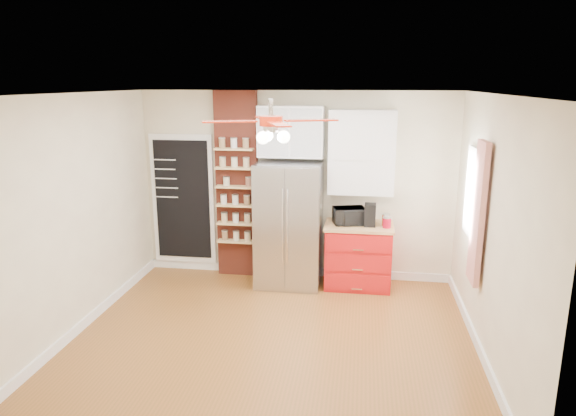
# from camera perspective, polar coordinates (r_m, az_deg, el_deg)

# --- Properties ---
(floor) EXTENTS (4.50, 4.50, 0.00)m
(floor) POSITION_cam_1_polar(r_m,az_deg,el_deg) (5.99, -1.70, -14.23)
(floor) COLOR brown
(floor) RESTS_ON ground
(ceiling) EXTENTS (4.50, 4.50, 0.00)m
(ceiling) POSITION_cam_1_polar(r_m,az_deg,el_deg) (5.28, -1.92, 12.57)
(ceiling) COLOR white
(ceiling) RESTS_ON wall_back
(wall_back) EXTENTS (4.50, 0.02, 2.70)m
(wall_back) POSITION_cam_1_polar(r_m,az_deg,el_deg) (7.40, 0.91, 2.45)
(wall_back) COLOR beige
(wall_back) RESTS_ON floor
(wall_front) EXTENTS (4.50, 0.02, 2.70)m
(wall_front) POSITION_cam_1_polar(r_m,az_deg,el_deg) (3.64, -7.41, -10.12)
(wall_front) COLOR beige
(wall_front) RESTS_ON floor
(wall_left) EXTENTS (0.02, 4.00, 2.70)m
(wall_left) POSITION_cam_1_polar(r_m,az_deg,el_deg) (6.27, -22.50, -0.76)
(wall_left) COLOR beige
(wall_left) RESTS_ON floor
(wall_right) EXTENTS (0.02, 4.00, 2.70)m
(wall_right) POSITION_cam_1_polar(r_m,az_deg,el_deg) (5.56, 21.71, -2.48)
(wall_right) COLOR beige
(wall_right) RESTS_ON floor
(chalkboard) EXTENTS (0.95, 0.05, 1.95)m
(chalkboard) POSITION_cam_1_polar(r_m,az_deg,el_deg) (7.82, -11.59, 0.91)
(chalkboard) COLOR white
(chalkboard) RESTS_ON wall_back
(brick_pillar) EXTENTS (0.60, 0.16, 2.70)m
(brick_pillar) POSITION_cam_1_polar(r_m,az_deg,el_deg) (7.48, -5.65, 2.51)
(brick_pillar) COLOR brown
(brick_pillar) RESTS_ON floor
(fridge) EXTENTS (0.90, 0.70, 1.75)m
(fridge) POSITION_cam_1_polar(r_m,az_deg,el_deg) (7.16, 0.11, -1.85)
(fridge) COLOR #A9A8AD
(fridge) RESTS_ON floor
(upper_glass_cabinet) EXTENTS (0.90, 0.35, 0.70)m
(upper_glass_cabinet) POSITION_cam_1_polar(r_m,az_deg,el_deg) (7.12, 0.34, 8.51)
(upper_glass_cabinet) COLOR white
(upper_glass_cabinet) RESTS_ON wall_back
(red_cabinet) EXTENTS (0.94, 0.64, 0.90)m
(red_cabinet) POSITION_cam_1_polar(r_m,az_deg,el_deg) (7.27, 7.79, -5.23)
(red_cabinet) COLOR red
(red_cabinet) RESTS_ON floor
(upper_shelf_unit) EXTENTS (0.90, 0.30, 1.15)m
(upper_shelf_unit) POSITION_cam_1_polar(r_m,az_deg,el_deg) (7.11, 8.18, 6.12)
(upper_shelf_unit) COLOR white
(upper_shelf_unit) RESTS_ON wall_back
(window) EXTENTS (0.04, 0.75, 1.05)m
(window) POSITION_cam_1_polar(r_m,az_deg,el_deg) (6.36, 19.91, 1.53)
(window) COLOR white
(window) RESTS_ON wall_right
(curtain) EXTENTS (0.06, 0.40, 1.55)m
(curtain) POSITION_cam_1_polar(r_m,az_deg,el_deg) (5.85, 20.38, -0.56)
(curtain) COLOR red
(curtain) RESTS_ON wall_right
(ceiling_fan) EXTENTS (1.40, 1.40, 0.44)m
(ceiling_fan) POSITION_cam_1_polar(r_m,az_deg,el_deg) (5.29, -1.89, 9.58)
(ceiling_fan) COLOR silver
(ceiling_fan) RESTS_ON ceiling
(toaster_oven) EXTENTS (0.49, 0.39, 0.24)m
(toaster_oven) POSITION_cam_1_polar(r_m,az_deg,el_deg) (7.11, 6.80, -0.88)
(toaster_oven) COLOR black
(toaster_oven) RESTS_ON red_cabinet
(coffee_maker) EXTENTS (0.16, 0.18, 0.31)m
(coffee_maker) POSITION_cam_1_polar(r_m,az_deg,el_deg) (7.06, 9.11, -0.76)
(coffee_maker) COLOR black
(coffee_maker) RESTS_ON red_cabinet
(canister_left) EXTENTS (0.11, 0.11, 0.14)m
(canister_left) POSITION_cam_1_polar(r_m,az_deg,el_deg) (7.03, 10.93, -1.63)
(canister_left) COLOR #A8091E
(canister_left) RESTS_ON red_cabinet
(canister_right) EXTENTS (0.14, 0.14, 0.15)m
(canister_right) POSITION_cam_1_polar(r_m,az_deg,el_deg) (7.13, 10.84, -1.35)
(canister_right) COLOR #AE2E09
(canister_right) RESTS_ON red_cabinet
(pantry_jar_oats) EXTENTS (0.10, 0.10, 0.11)m
(pantry_jar_oats) POSITION_cam_1_polar(r_m,az_deg,el_deg) (7.37, -6.85, 2.93)
(pantry_jar_oats) COLOR #C0BA92
(pantry_jar_oats) RESTS_ON brick_pillar
(pantry_jar_beans) EXTENTS (0.11, 0.11, 0.12)m
(pantry_jar_beans) POSITION_cam_1_polar(r_m,az_deg,el_deg) (7.29, -4.40, 2.91)
(pantry_jar_beans) COLOR #8A5B46
(pantry_jar_beans) RESTS_ON brick_pillar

